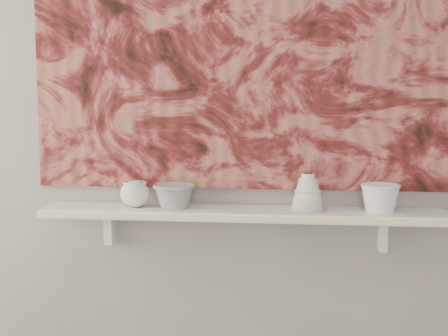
# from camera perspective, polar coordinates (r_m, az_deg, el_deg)

# --- Properties ---
(wall_back) EXTENTS (3.60, 0.00, 3.60)m
(wall_back) POSITION_cam_1_polar(r_m,az_deg,el_deg) (2.22, 1.85, 7.39)
(wall_back) COLOR gray
(wall_back) RESTS_ON floor
(shelf) EXTENTS (1.40, 0.18, 0.03)m
(shelf) POSITION_cam_1_polar(r_m,az_deg,el_deg) (2.17, 1.62, -4.16)
(shelf) COLOR white
(shelf) RESTS_ON wall_back
(shelf_stripe) EXTENTS (1.40, 0.01, 0.02)m
(shelf_stripe) POSITION_cam_1_polar(r_m,az_deg,el_deg) (2.08, 1.42, -4.65)
(shelf_stripe) COLOR beige
(shelf_stripe) RESTS_ON shelf
(bracket_left) EXTENTS (0.03, 0.06, 0.12)m
(bracket_left) POSITION_cam_1_polar(r_m,az_deg,el_deg) (2.33, -10.40, -5.35)
(bracket_left) COLOR white
(bracket_left) RESTS_ON wall_back
(bracket_right) EXTENTS (0.03, 0.06, 0.12)m
(bracket_right) POSITION_cam_1_polar(r_m,az_deg,el_deg) (2.26, 14.28, -5.84)
(bracket_right) COLOR white
(bracket_right) RESTS_ON wall_back
(painting) EXTENTS (1.50, 0.02, 1.10)m
(painting) POSITION_cam_1_polar(r_m,az_deg,el_deg) (2.22, 1.84, 12.31)
(painting) COLOR maroon
(painting) RESTS_ON wall_back
(house_motif) EXTENTS (0.09, 0.00, 0.08)m
(house_motif) POSITION_cam_1_polar(r_m,az_deg,el_deg) (2.21, 13.54, 4.15)
(house_motif) COLOR black
(house_motif) RESTS_ON painting
(bowl_grey) EXTENTS (0.15, 0.15, 0.09)m
(bowl_grey) POSITION_cam_1_polar(r_m,az_deg,el_deg) (2.19, -4.58, -2.54)
(bowl_grey) COLOR gray
(bowl_grey) RESTS_ON shelf
(cup_cream) EXTENTS (0.14, 0.14, 0.09)m
(cup_cream) POSITION_cam_1_polar(r_m,az_deg,el_deg) (2.22, -8.15, -2.35)
(cup_cream) COLOR silver
(cup_cream) RESTS_ON shelf
(bell_vessel) EXTENTS (0.15, 0.15, 0.13)m
(bell_vessel) POSITION_cam_1_polar(r_m,az_deg,el_deg) (2.15, 7.65, -2.18)
(bell_vessel) COLOR beige
(bell_vessel) RESTS_ON shelf
(bowl_white) EXTENTS (0.15, 0.15, 0.10)m
(bowl_white) POSITION_cam_1_polar(r_m,az_deg,el_deg) (2.17, 14.08, -2.66)
(bowl_white) COLOR white
(bowl_white) RESTS_ON shelf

